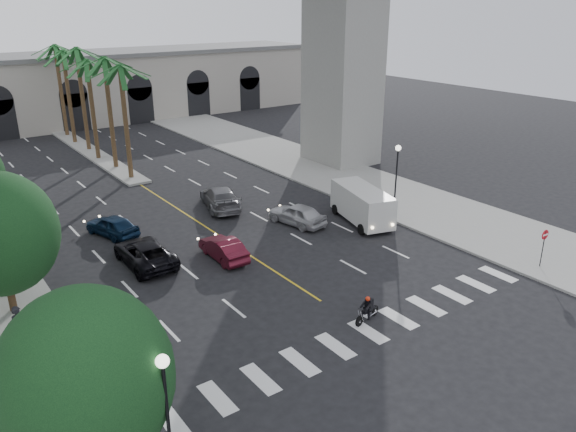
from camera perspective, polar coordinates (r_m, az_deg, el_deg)
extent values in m
plane|color=black|center=(27.85, 5.99, -10.24)|extent=(140.00, 140.00, 0.00)
cube|color=gray|center=(47.27, 7.60, 3.19)|extent=(8.00, 100.00, 0.15)
cube|color=gray|center=(59.56, -19.10, 5.97)|extent=(2.00, 24.00, 0.20)
cube|color=#B2AA9F|center=(75.02, -23.50, 11.36)|extent=(70.00, 10.00, 8.00)
cube|color=slate|center=(74.55, -23.99, 14.57)|extent=(71.00, 10.50, 0.50)
cube|color=gray|center=(52.72, 5.66, 16.58)|extent=(5.00, 6.00, 20.80)
cylinder|color=#47331E|center=(49.26, -16.14, 8.91)|extent=(0.40, 0.40, 9.50)
cylinder|color=#47331E|center=(52.98, -17.60, 9.73)|extent=(0.40, 0.40, 9.80)
cylinder|color=#47331E|center=(56.69, -19.21, 9.98)|extent=(0.40, 0.40, 9.30)
cylinder|color=#47331E|center=(60.51, -20.11, 10.89)|extent=(0.40, 0.40, 10.10)
cylinder|color=#47331E|center=(64.30, -21.35, 11.04)|extent=(0.40, 0.40, 9.60)
cylinder|color=#47331E|center=(68.19, -22.04, 11.57)|extent=(0.40, 0.40, 9.90)
ellipsoid|color=black|center=(18.12, -19.82, -15.34)|extent=(5.20, 5.20, 5.72)
cylinder|color=#382616|center=(30.67, -26.38, -6.80)|extent=(0.36, 0.36, 2.45)
sphere|color=white|center=(16.28, -12.65, -14.20)|extent=(0.40, 0.40, 0.40)
cylinder|color=black|center=(36.72, -25.46, -3.94)|extent=(0.28, 0.28, 0.36)
cylinder|color=black|center=(35.85, -26.06, -0.42)|extent=(0.11, 0.11, 5.00)
sphere|color=white|center=(35.09, -26.71, 3.46)|extent=(0.40, 0.40, 0.40)
cylinder|color=black|center=(40.17, 10.65, -0.09)|extent=(0.28, 0.28, 0.36)
cylinder|color=black|center=(39.38, 10.88, 3.20)|extent=(0.11, 0.11, 5.00)
sphere|color=white|center=(38.69, 11.14, 6.79)|extent=(0.40, 0.40, 0.40)
cylinder|color=black|center=(20.23, -14.61, -18.50)|extent=(0.10, 0.10, 3.50)
cube|color=black|center=(19.33, -15.02, -15.05)|extent=(0.25, 0.18, 0.80)
cylinder|color=black|center=(23.35, -18.39, -13.00)|extent=(0.10, 0.10, 3.50)
cube|color=black|center=(22.58, -18.83, -9.83)|extent=(0.25, 0.18, 0.80)
cylinder|color=black|center=(27.13, 7.25, -10.55)|extent=(0.55, 0.21, 0.54)
cylinder|color=black|center=(28.07, 8.77, -9.48)|extent=(0.55, 0.21, 0.54)
cube|color=silver|center=(27.60, 8.09, -9.84)|extent=(0.41, 0.32, 0.23)
cube|color=black|center=(27.37, 7.96, -9.50)|extent=(0.53, 0.30, 0.18)
cube|color=black|center=(27.68, 8.43, -9.23)|extent=(0.44, 0.30, 0.11)
cylinder|color=black|center=(27.01, 7.55, -9.44)|extent=(0.14, 0.49, 0.03)
cube|color=black|center=(27.36, 8.22, -8.79)|extent=(0.30, 0.38, 0.47)
cube|color=black|center=(27.45, 8.40, -8.59)|extent=(0.18, 0.29, 0.34)
sphere|color=red|center=(27.12, 8.11, -8.33)|extent=(0.23, 0.23, 0.23)
imported|color=#B1B1B6|center=(38.42, 0.94, 0.19)|extent=(2.55, 4.59, 1.48)
imported|color=#4F0F1D|center=(33.56, -6.57, -3.29)|extent=(1.52, 4.07, 1.33)
imported|color=black|center=(33.68, -14.35, -3.63)|extent=(2.47, 5.25, 1.45)
imported|color=slate|center=(41.78, -6.91, 1.86)|extent=(3.68, 5.89, 1.59)
imported|color=#0D213C|center=(38.36, -17.43, -0.93)|extent=(2.79, 4.38, 1.39)
cube|color=silver|center=(38.88, 7.53, 1.26)|extent=(3.54, 6.07, 2.12)
cube|color=black|center=(36.59, 9.51, 0.31)|extent=(1.96, 0.77, 0.90)
cylinder|color=black|center=(37.14, 7.53, -1.36)|extent=(0.48, 0.79, 0.74)
cylinder|color=black|center=(38.08, 10.20, -0.94)|extent=(0.48, 0.79, 0.74)
cylinder|color=black|center=(40.47, 4.88, 0.66)|extent=(0.48, 0.79, 0.74)
cylinder|color=black|center=(41.34, 7.40, 1.00)|extent=(0.48, 0.79, 0.74)
imported|color=black|center=(27.48, -25.59, -10.13)|extent=(0.81, 0.62, 1.97)
imported|color=black|center=(26.39, -21.38, -11.18)|extent=(1.02, 0.97, 1.65)
cylinder|color=black|center=(35.05, 24.44, -3.15)|extent=(0.05, 0.05, 2.35)
cylinder|color=#B30C16|center=(34.71, 24.66, -1.74)|extent=(0.59, 0.05, 0.59)
cube|color=silver|center=(34.71, 24.66, -1.74)|extent=(0.45, 0.04, 0.10)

